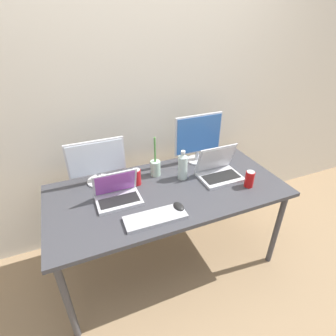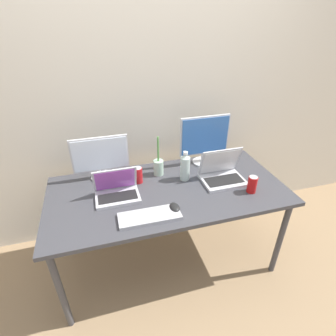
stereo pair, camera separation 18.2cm
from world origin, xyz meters
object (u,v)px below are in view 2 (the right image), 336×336
monitor_left (101,157)px  water_bottle (185,167)px  monitor_center (205,139)px  soda_can_near_keyboard (252,184)px  bamboo_vase (158,167)px  keyboard_main (150,216)px  laptop_secondary (222,173)px  laptop_silver (117,190)px  soda_can_by_laptop (138,175)px  mouse_by_keyboard (175,207)px  work_desk (168,195)px

monitor_left → water_bottle: (0.60, -0.20, -0.07)m
monitor_center → soda_can_near_keyboard: bearing=-71.1°
soda_can_near_keyboard → bamboo_vase: size_ratio=0.39×
keyboard_main → laptop_secondary: bearing=25.0°
monitor_left → laptop_silver: 0.31m
laptop_secondary → soda_can_near_keyboard: size_ratio=2.54×
monitor_center → soda_can_near_keyboard: 0.55m
laptop_secondary → water_bottle: size_ratio=1.35×
keyboard_main → soda_can_by_laptop: soda_can_by_laptop is taller
soda_can_by_laptop → soda_can_near_keyboard: bearing=-24.7°
laptop_silver → bamboo_vase: 0.41m
mouse_by_keyboard → work_desk: bearing=82.7°
mouse_by_keyboard → keyboard_main: bearing=-172.4°
bamboo_vase → water_bottle: bearing=-34.9°
monitor_left → laptop_secondary: (0.87, -0.28, -0.12)m
monitor_left → laptop_silver: monitor_left is taller
water_bottle → soda_can_by_laptop: size_ratio=1.87×
monitor_left → soda_can_by_laptop: monitor_left is taller
work_desk → bamboo_vase: bamboo_vase is taller
work_desk → monitor_left: (-0.44, 0.29, 0.24)m
bamboo_vase → work_desk: bearing=-86.3°
work_desk → laptop_secondary: (0.43, 0.01, 0.11)m
keyboard_main → soda_can_by_laptop: 0.42m
laptop_secondary → water_bottle: laptop_secondary is taller
keyboard_main → mouse_by_keyboard: mouse_by_keyboard is taller
laptop_silver → laptop_secondary: (0.80, -0.00, 0.01)m
monitor_center → laptop_secondary: 0.33m
laptop_secondary → mouse_by_keyboard: bearing=-151.2°
monitor_left → mouse_by_keyboard: monitor_left is taller
work_desk → laptop_silver: laptop_silver is taller
monitor_left → water_bottle: 0.64m
monitor_center → bamboo_vase: size_ratio=1.29×
work_desk → water_bottle: bearing=31.0°
soda_can_near_keyboard → soda_can_by_laptop: bearing=155.3°
monitor_left → laptop_silver: (0.08, -0.27, -0.13)m
mouse_by_keyboard → soda_can_by_laptop: bearing=111.6°
laptop_secondary → bamboo_vase: bamboo_vase is taller
work_desk → monitor_left: monitor_left is taller
laptop_secondary → keyboard_main: size_ratio=0.81×
laptop_secondary → mouse_by_keyboard: (-0.45, -0.25, -0.04)m
mouse_by_keyboard → bamboo_vase: (0.01, 0.46, 0.05)m
soda_can_by_laptop → mouse_by_keyboard: bearing=-66.8°
laptop_silver → water_bottle: bearing=8.5°
laptop_silver → bamboo_vase: bearing=29.9°
monitor_center → keyboard_main: monitor_center is taller
monitor_left → soda_can_near_keyboard: bearing=-25.8°
water_bottle → soda_can_by_laptop: (-0.35, 0.06, -0.05)m
laptop_silver → soda_can_near_keyboard: 0.96m
monitor_left → mouse_by_keyboard: bearing=-51.6°
laptop_silver → soda_can_by_laptop: size_ratio=2.39×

